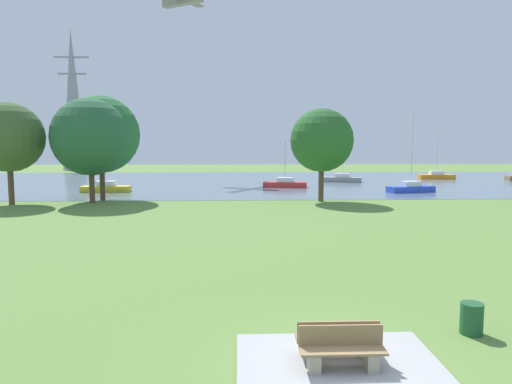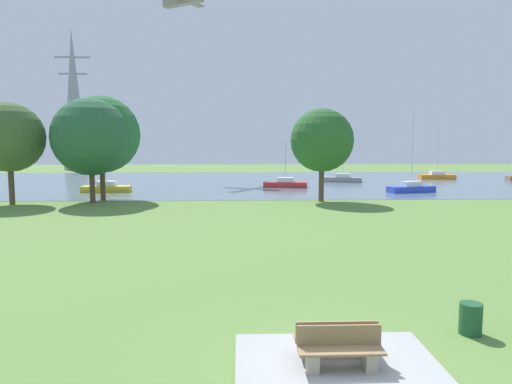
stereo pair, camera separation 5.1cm
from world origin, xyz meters
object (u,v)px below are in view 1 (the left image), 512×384
(bench_facing_inland, at_px, (342,352))
(sailboat_orange, at_px, (436,176))
(bench_facing_water, at_px, (337,341))
(litter_bin, at_px, (472,318))
(sailboat_blue, at_px, (411,188))
(sailboat_gray, at_px, (342,179))
(electricity_pylon, at_px, (73,100))
(sailboat_yellow, at_px, (106,188))
(tree_west_near, at_px, (101,135))
(tree_mid_shore, at_px, (322,140))
(sailboat_red, at_px, (285,184))
(tree_east_near, at_px, (8,137))
(tree_west_far, at_px, (90,137))
(light_aircraft, at_px, (182,0))

(bench_facing_inland, xyz_separation_m, sailboat_orange, (25.31, 53.95, -0.01))
(bench_facing_water, height_order, sailboat_orange, sailboat_orange)
(litter_bin, distance_m, sailboat_blue, 36.33)
(sailboat_gray, relative_size, electricity_pylon, 0.20)
(sailboat_blue, xyz_separation_m, sailboat_yellow, (-30.60, 1.41, -0.03))
(litter_bin, bearing_deg, bench_facing_inland, -152.86)
(sailboat_yellow, relative_size, tree_west_near, 0.61)
(sailboat_yellow, height_order, tree_mid_shore, tree_mid_shore)
(sailboat_orange, height_order, sailboat_red, sailboat_orange)
(sailboat_orange, distance_m, tree_west_near, 45.62)
(bench_facing_inland, height_order, litter_bin, bench_facing_inland)
(sailboat_yellow, height_order, tree_west_near, tree_west_near)
(sailboat_gray, bearing_deg, tree_west_near, -143.96)
(sailboat_red, relative_size, tree_mid_shore, 0.68)
(bench_facing_water, distance_m, tree_east_near, 34.96)
(bench_facing_inland, distance_m, sailboat_yellow, 40.87)
(tree_west_far, bearing_deg, tree_mid_shore, 0.63)
(sailboat_red, height_order, tree_mid_shore, tree_mid_shore)
(bench_facing_inland, height_order, tree_west_near, tree_west_near)
(sailboat_orange, bearing_deg, light_aircraft, 174.65)
(sailboat_yellow, distance_m, tree_east_near, 11.58)
(sailboat_blue, height_order, sailboat_yellow, sailboat_blue)
(litter_bin, xyz_separation_m, tree_mid_shore, (1.07, 27.52, 4.72))
(sailboat_gray, distance_m, light_aircraft, 32.79)
(sailboat_orange, relative_size, electricity_pylon, 0.26)
(sailboat_gray, height_order, tree_mid_shore, tree_mid_shore)
(tree_mid_shore, bearing_deg, bench_facing_water, -99.46)
(litter_bin, height_order, sailboat_blue, sailboat_blue)
(tree_west_far, xyz_separation_m, electricity_pylon, (-18.70, 50.59, 7.64))
(litter_bin, distance_m, tree_east_near, 36.25)
(bench_facing_water, relative_size, sailboat_orange, 0.27)
(sailboat_gray, height_order, tree_west_far, tree_west_far)
(sailboat_gray, distance_m, sailboat_yellow, 28.96)
(light_aircraft, bearing_deg, tree_west_near, -99.01)
(bench_facing_inland, relative_size, tree_east_near, 0.22)
(tree_west_far, bearing_deg, electricity_pylon, 110.28)
(bench_facing_water, height_order, tree_east_near, tree_east_near)
(sailboat_gray, xyz_separation_m, sailboat_yellow, (-26.57, -11.51, 0.00))
(bench_facing_water, bearing_deg, sailboat_blue, 67.13)
(sailboat_orange, height_order, light_aircraft, light_aircraft)
(light_aircraft, bearing_deg, sailboat_blue, -39.92)
(bench_facing_water, relative_size, electricity_pylon, 0.07)
(tree_east_near, height_order, tree_mid_shore, tree_east_near)
(litter_bin, xyz_separation_m, sailboat_yellow, (-19.21, 35.91, 0.05))
(sailboat_red, relative_size, tree_west_near, 0.59)
(tree_mid_shore, bearing_deg, tree_west_near, 174.72)
(tree_west_far, xyz_separation_m, tree_west_near, (0.29, 1.94, 0.25))
(litter_bin, bearing_deg, tree_mid_shore, 87.77)
(bench_facing_water, height_order, tree_west_far, tree_west_far)
(sailboat_red, bearing_deg, tree_west_far, -143.19)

